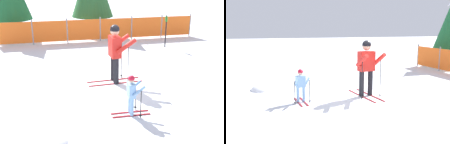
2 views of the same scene
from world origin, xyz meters
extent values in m
plane|color=white|center=(0.00, 0.00, 0.00)|extent=(60.00, 60.00, 0.00)
cube|color=maroon|center=(-0.29, 0.01, 0.01)|extent=(1.60, 0.44, 0.02)
cube|color=maroon|center=(-0.21, -0.29, 0.01)|extent=(1.60, 0.44, 0.02)
cylinder|color=black|center=(-0.29, 0.01, 0.41)|extent=(0.16, 0.16, 0.78)
cylinder|color=black|center=(-0.21, -0.29, 0.41)|extent=(0.16, 0.16, 0.78)
cube|color=red|center=(-0.25, -0.14, 1.10)|extent=(0.39, 0.54, 0.60)
cylinder|color=red|center=(-0.07, 0.21, 1.17)|extent=(0.60, 0.26, 0.44)
cylinder|color=red|center=(0.08, -0.37, 1.17)|extent=(0.60, 0.26, 0.44)
sphere|color=#D8AD8C|center=(-0.25, -0.14, 1.56)|extent=(0.26, 0.26, 0.26)
sphere|color=black|center=(-0.25, -0.14, 1.60)|extent=(0.27, 0.27, 0.27)
cylinder|color=black|center=(-0.03, 0.24, 0.60)|extent=(0.02, 0.02, 1.21)
cylinder|color=black|center=(-0.03, 0.24, 0.06)|extent=(0.07, 0.07, 0.01)
cylinder|color=black|center=(0.13, -0.38, 0.60)|extent=(0.02, 0.02, 1.21)
cylinder|color=black|center=(0.13, -0.38, 0.06)|extent=(0.07, 0.07, 0.01)
cube|color=maroon|center=(0.04, -2.10, 0.01)|extent=(0.90, 0.20, 0.02)
cube|color=maroon|center=(0.07, -2.27, 0.01)|extent=(0.90, 0.20, 0.02)
cylinder|color=#8CBFF2|center=(0.04, -2.10, 0.24)|extent=(0.09, 0.09, 0.43)
cylinder|color=#8CBFF2|center=(0.07, -2.27, 0.24)|extent=(0.09, 0.09, 0.43)
cube|color=#8CBFF2|center=(0.05, -2.18, 0.62)|extent=(0.20, 0.29, 0.33)
cylinder|color=#8CBFF2|center=(0.16, -1.99, 0.64)|extent=(0.32, 0.12, 0.27)
cylinder|color=#8CBFF2|center=(0.21, -2.32, 0.64)|extent=(0.32, 0.12, 0.27)
sphere|color=#D8AD8C|center=(0.05, -2.18, 0.87)|extent=(0.14, 0.14, 0.14)
sphere|color=red|center=(0.05, -2.18, 0.90)|extent=(0.15, 0.15, 0.15)
cylinder|color=black|center=(0.18, -1.94, 0.33)|extent=(0.02, 0.02, 0.67)
cylinder|color=black|center=(0.18, -1.94, 0.06)|extent=(0.07, 0.07, 0.01)
cylinder|color=black|center=(0.26, -2.36, 0.33)|extent=(0.02, 0.02, 0.67)
cylinder|color=black|center=(0.26, -2.36, 0.06)|extent=(0.07, 0.07, 0.01)
cylinder|color=gray|center=(-3.77, 4.51, 0.57)|extent=(0.06, 0.06, 1.13)
cylinder|color=gray|center=(-2.26, 4.82, 0.57)|extent=(0.06, 0.06, 1.13)
cylinder|color=gray|center=(-0.74, 5.14, 0.57)|extent=(0.06, 0.06, 1.13)
cylinder|color=gray|center=(0.77, 5.45, 0.57)|extent=(0.06, 0.06, 1.13)
cylinder|color=gray|center=(2.29, 5.76, 0.57)|extent=(0.06, 0.06, 1.13)
cylinder|color=gray|center=(3.80, 6.08, 0.57)|extent=(0.06, 0.06, 1.13)
cube|color=orange|center=(-4.53, 4.35, 0.57)|extent=(1.52, 0.34, 0.95)
cube|color=orange|center=(-3.02, 4.67, 0.57)|extent=(1.52, 0.34, 0.95)
cube|color=orange|center=(-1.50, 4.98, 0.57)|extent=(1.52, 0.34, 0.95)
cube|color=orange|center=(0.02, 5.29, 0.57)|extent=(1.52, 0.34, 0.95)
cube|color=orange|center=(1.53, 5.61, 0.57)|extent=(1.52, 0.34, 0.95)
cube|color=orange|center=(3.05, 5.92, 0.57)|extent=(1.52, 0.34, 0.95)
cylinder|color=#4C3823|center=(-1.17, 7.18, 0.43)|extent=(0.28, 0.28, 0.86)
cylinder|color=#4C3823|center=(-5.27, 6.26, 0.43)|extent=(0.28, 0.28, 0.87)
cylinder|color=black|center=(2.11, 3.91, 0.69)|extent=(0.05, 0.05, 1.39)
cylinder|color=green|center=(2.11, 3.94, 1.23)|extent=(0.04, 0.28, 0.28)
camera|label=1|loc=(-0.55, -8.01, 3.17)|focal=45.00mm
camera|label=2|loc=(7.93, -2.70, 2.33)|focal=45.00mm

